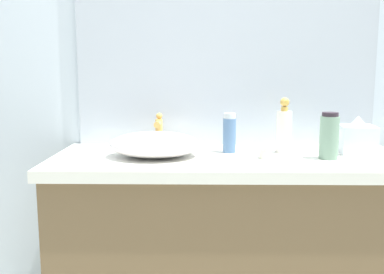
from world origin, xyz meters
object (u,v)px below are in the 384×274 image
at_px(soap_dispenser, 284,129).
at_px(perfume_bottle, 229,133).
at_px(tissue_box, 357,138).
at_px(lotion_bottle, 329,136).
at_px(sink_basin, 155,144).
at_px(candle_jar, 265,153).

distance_m(soap_dispenser, perfume_bottle, 0.23).
bearing_deg(tissue_box, perfume_bottle, 178.74).
bearing_deg(soap_dispenser, lotion_bottle, -40.36).
bearing_deg(tissue_box, sink_basin, -174.59).
bearing_deg(sink_basin, candle_jar, -3.65).
bearing_deg(tissue_box, candle_jar, -164.90).
bearing_deg(sink_basin, soap_dispenser, 9.91).
xyz_separation_m(sink_basin, tissue_box, (0.83, 0.08, 0.02)).
xyz_separation_m(sink_basin, soap_dispenser, (0.53, 0.09, 0.05)).
height_order(lotion_bottle, candle_jar, lotion_bottle).
distance_m(soap_dispenser, tissue_box, 0.30).
distance_m(tissue_box, candle_jar, 0.41).
distance_m(lotion_bottle, candle_jar, 0.25).
distance_m(sink_basin, perfume_bottle, 0.32).
distance_m(perfume_bottle, candle_jar, 0.19).
bearing_deg(candle_jar, perfume_bottle, 138.47).
bearing_deg(lotion_bottle, sink_basin, 177.01).
xyz_separation_m(soap_dispenser, lotion_bottle, (0.15, -0.13, -0.01)).
distance_m(sink_basin, candle_jar, 0.44).
relative_size(soap_dispenser, lotion_bottle, 1.27).
bearing_deg(perfume_bottle, tissue_box, -1.26).
height_order(soap_dispenser, perfume_bottle, soap_dispenser).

